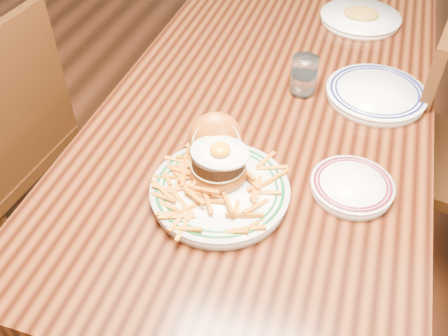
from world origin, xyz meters
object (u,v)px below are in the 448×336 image
(side_plate, at_px, (352,186))
(table, at_px, (269,123))
(chair_left, at_px, (0,146))
(main_plate, at_px, (219,178))

(side_plate, bearing_deg, table, 128.06)
(chair_left, relative_size, side_plate, 5.10)
(chair_left, xyz_separation_m, side_plate, (1.09, -0.13, 0.27))
(table, bearing_deg, side_plate, -49.41)
(table, relative_size, chair_left, 1.73)
(chair_left, bearing_deg, side_plate, -1.77)
(table, height_order, side_plate, side_plate)
(table, distance_m, side_plate, 0.40)
(main_plate, distance_m, side_plate, 0.29)
(chair_left, height_order, side_plate, chair_left)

